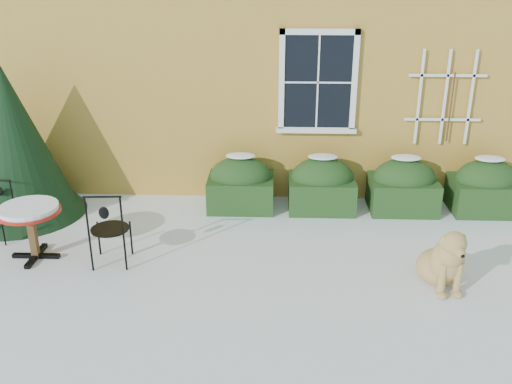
{
  "coord_description": "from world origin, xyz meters",
  "views": [
    {
      "loc": [
        0.25,
        -5.99,
        3.75
      ],
      "look_at": [
        0.0,
        1.0,
        0.9
      ],
      "focal_mm": 40.0,
      "sensor_mm": 36.0,
      "label": 1
    }
  ],
  "objects_px": {
    "evergreen_shrub": "(13,155)",
    "bistro_table": "(29,215)",
    "dog": "(444,262)",
    "patio_chair_near": "(109,228)"
  },
  "relations": [
    {
      "from": "evergreen_shrub",
      "to": "patio_chair_near",
      "type": "distance_m",
      "value": 2.49
    },
    {
      "from": "evergreen_shrub",
      "to": "bistro_table",
      "type": "bearing_deg",
      "value": -60.98
    },
    {
      "from": "bistro_table",
      "to": "dog",
      "type": "relative_size",
      "value": 0.86
    },
    {
      "from": "evergreen_shrub",
      "to": "patio_chair_near",
      "type": "bearing_deg",
      "value": -39.7
    },
    {
      "from": "bistro_table",
      "to": "evergreen_shrub",
      "type": "bearing_deg",
      "value": 119.02
    },
    {
      "from": "evergreen_shrub",
      "to": "patio_chair_near",
      "type": "xyz_separation_m",
      "value": [
        1.88,
        -1.56,
        -0.45
      ]
    },
    {
      "from": "bistro_table",
      "to": "dog",
      "type": "height_order",
      "value": "dog"
    },
    {
      "from": "evergreen_shrub",
      "to": "bistro_table",
      "type": "xyz_separation_m",
      "value": [
        0.8,
        -1.44,
        -0.34
      ]
    },
    {
      "from": "evergreen_shrub",
      "to": "patio_chair_near",
      "type": "height_order",
      "value": "evergreen_shrub"
    },
    {
      "from": "evergreen_shrub",
      "to": "bistro_table",
      "type": "height_order",
      "value": "evergreen_shrub"
    }
  ]
}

